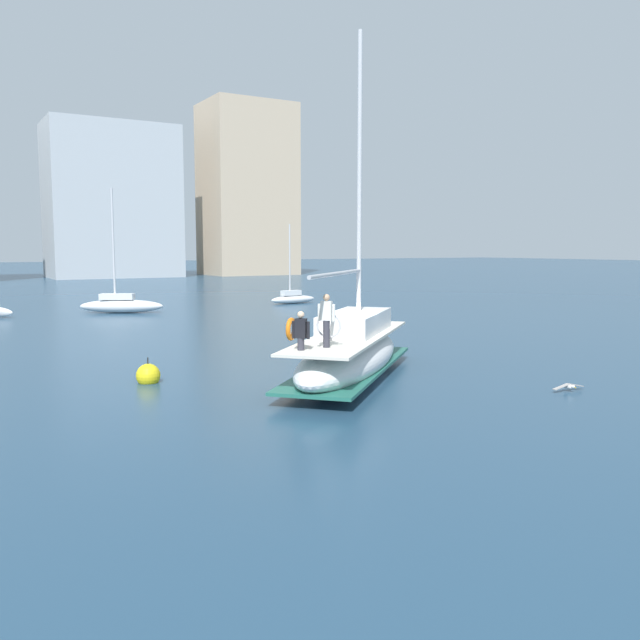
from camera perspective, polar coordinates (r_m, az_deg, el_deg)
The scene contains 6 objects.
ground_plane at distance 22.82m, azimuth 1.80°, elevation -4.89°, with size 400.00×400.00×0.00m, color navy.
main_sailboat at distance 22.47m, azimuth 2.63°, elevation -2.74°, with size 8.66×8.30×11.66m.
moored_sloop_near at distance 46.86m, azimuth -16.65°, elevation 1.31°, with size 5.51×3.85×8.33m.
moored_catamaran at distance 52.47m, azimuth -2.34°, elevation 1.92°, with size 4.06×1.31×6.20m.
seagull at distance 21.91m, azimuth 20.50°, elevation -5.34°, with size 1.21×0.47×0.18m.
mooring_buoy at distance 22.54m, azimuth -14.48°, elevation -4.62°, with size 0.78×0.78×0.99m.
Camera 1 is at (-11.93, -18.95, 4.40)m, focal length 37.42 mm.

